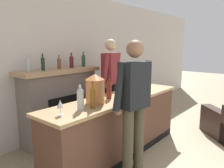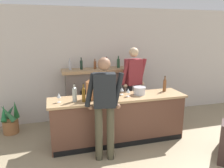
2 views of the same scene
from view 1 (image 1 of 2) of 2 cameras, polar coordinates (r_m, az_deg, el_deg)
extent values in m
cube|color=beige|center=(4.35, -13.23, 5.18)|extent=(12.00, 0.07, 2.75)
cube|color=brown|center=(3.52, 1.74, -11.18)|extent=(2.64, 0.57, 0.90)
cube|color=tan|center=(3.38, 1.78, -3.72)|extent=(2.71, 0.64, 0.04)
cube|color=black|center=(3.53, 5.61, -18.26)|extent=(2.58, 0.01, 0.10)
cube|color=slate|center=(4.13, -13.48, -5.72)|extent=(1.40, 0.44, 1.24)
cube|color=black|center=(4.00, -11.35, -8.61)|extent=(0.77, 0.02, 0.80)
cube|color=tan|center=(3.99, -13.68, 3.35)|extent=(1.56, 0.52, 0.07)
cylinder|color=#AFB1B7|center=(3.66, -21.03, 4.53)|extent=(0.06, 0.06, 0.20)
cylinder|color=#AFB1B7|center=(3.65, -21.16, 6.63)|extent=(0.02, 0.02, 0.07)
cylinder|color=#182E22|center=(3.79, -17.59, 4.97)|extent=(0.06, 0.06, 0.21)
cylinder|color=#182E22|center=(3.78, -17.70, 7.08)|extent=(0.02, 0.02, 0.07)
cylinder|color=brown|center=(3.98, -13.65, 5.15)|extent=(0.06, 0.06, 0.18)
cylinder|color=brown|center=(3.97, -13.72, 6.88)|extent=(0.03, 0.03, 0.06)
cylinder|color=#571820|center=(4.15, -10.54, 5.66)|extent=(0.08, 0.08, 0.21)
cylinder|color=#571820|center=(4.15, -10.60, 7.58)|extent=(0.03, 0.03, 0.07)
cylinder|color=#224630|center=(4.35, -7.46, 5.99)|extent=(0.07, 0.07, 0.22)
cylinder|color=#224630|center=(4.35, -7.51, 7.90)|extent=(0.03, 0.03, 0.07)
cube|color=#372622|center=(4.64, 25.68, -9.29)|extent=(0.75, 0.76, 0.53)
cylinder|color=#433F2D|center=(2.95, 6.99, -14.80)|extent=(0.13, 0.13, 0.97)
cylinder|color=#433F2D|center=(2.82, 4.12, -15.98)|extent=(0.13, 0.13, 0.97)
cube|color=black|center=(2.65, 5.87, -0.25)|extent=(0.39, 0.28, 0.56)
cylinder|color=black|center=(2.83, 8.81, 0.37)|extent=(0.20, 0.08, 0.57)
sphere|color=#895F47|center=(2.91, 8.35, -5.42)|extent=(0.09, 0.09, 0.09)
cylinder|color=black|center=(2.51, 1.89, -0.76)|extent=(0.20, 0.08, 0.57)
sphere|color=#895F47|center=(2.59, 1.55, -7.22)|extent=(0.09, 0.09, 0.09)
sphere|color=#895F47|center=(2.61, 6.04, 9.11)|extent=(0.21, 0.21, 0.21)
cylinder|color=black|center=(4.19, -0.99, -6.85)|extent=(0.13, 0.13, 1.01)
cube|color=black|center=(4.32, -0.14, -12.94)|extent=(0.15, 0.26, 0.07)
cylinder|color=black|center=(4.36, 0.27, -6.18)|extent=(0.13, 0.13, 1.01)
cube|color=black|center=(4.49, 1.08, -12.06)|extent=(0.15, 0.26, 0.07)
cube|color=maroon|center=(4.12, -0.36, 4.11)|extent=(0.40, 0.29, 0.58)
cylinder|color=maroon|center=(3.91, -1.68, 3.92)|extent=(0.20, 0.08, 0.57)
sphere|color=#CEAF88|center=(3.95, -1.41, -0.43)|extent=(0.09, 0.09, 0.09)
cylinder|color=maroon|center=(4.32, 1.31, 4.49)|extent=(0.20, 0.08, 0.57)
sphere|color=#CEAF88|center=(4.35, 1.53, 0.54)|extent=(0.09, 0.09, 0.09)
sphere|color=#CEAF88|center=(4.10, -0.37, 10.22)|extent=(0.21, 0.21, 0.21)
cylinder|color=#C57641|center=(2.97, -4.43, -1.96)|extent=(0.25, 0.25, 0.33)
cone|color=#C57641|center=(2.94, -4.48, 1.90)|extent=(0.26, 0.26, 0.08)
cylinder|color=#B29333|center=(2.90, -2.30, -4.16)|extent=(0.02, 0.04, 0.02)
cylinder|color=silver|center=(3.74, 5.68, -0.96)|extent=(0.24, 0.24, 0.14)
cylinder|color=silver|center=(3.73, 5.70, 0.21)|extent=(0.25, 0.25, 0.01)
cylinder|color=brown|center=(4.28, 9.37, 0.95)|extent=(0.07, 0.07, 0.23)
sphere|color=brown|center=(4.26, 9.41, 2.48)|extent=(0.07, 0.07, 0.07)
cylinder|color=brown|center=(4.26, 9.43, 3.08)|extent=(0.03, 0.03, 0.09)
cylinder|color=black|center=(4.25, 9.45, 3.76)|extent=(0.03, 0.03, 0.01)
cylinder|color=#ABB4AB|center=(2.69, -8.27, -4.38)|extent=(0.08, 0.08, 0.23)
sphere|color=#ABB4AB|center=(2.66, -8.33, -1.95)|extent=(0.08, 0.08, 0.08)
cylinder|color=#ABB4AB|center=(2.65, -8.35, -0.99)|extent=(0.03, 0.03, 0.09)
cylinder|color=black|center=(2.64, -8.38, 0.10)|extent=(0.04, 0.04, 0.01)
cylinder|color=#5D2219|center=(3.24, -0.81, -1.77)|extent=(0.08, 0.08, 0.23)
sphere|color=#5D2219|center=(3.22, -0.81, 0.26)|extent=(0.07, 0.07, 0.07)
cylinder|color=#5D2219|center=(3.21, -0.82, 1.06)|extent=(0.03, 0.03, 0.09)
cylinder|color=black|center=(3.21, -0.82, 1.97)|extent=(0.03, 0.03, 0.01)
cylinder|color=brown|center=(2.75, -5.03, -3.93)|extent=(0.06, 0.06, 0.24)
sphere|color=brown|center=(2.72, -5.07, -1.50)|extent=(0.06, 0.06, 0.06)
cylinder|color=brown|center=(2.71, -5.09, -0.54)|extent=(0.03, 0.03, 0.09)
cylinder|color=black|center=(2.71, -5.10, 0.55)|extent=(0.03, 0.03, 0.01)
cylinder|color=silver|center=(3.52, 1.49, -2.75)|extent=(0.07, 0.07, 0.01)
cylinder|color=silver|center=(3.51, 1.50, -2.13)|extent=(0.01, 0.01, 0.07)
cone|color=silver|center=(3.49, 1.50, -0.94)|extent=(0.08, 0.08, 0.08)
cylinder|color=silver|center=(2.57, -13.26, -7.84)|extent=(0.07, 0.07, 0.01)
cylinder|color=silver|center=(2.56, -13.30, -6.92)|extent=(0.01, 0.01, 0.08)
cone|color=silver|center=(2.53, -13.37, -5.06)|extent=(0.07, 0.07, 0.09)
cylinder|color=silver|center=(3.50, 4.17, -2.84)|extent=(0.07, 0.07, 0.01)
cylinder|color=silver|center=(3.49, 4.18, -2.20)|extent=(0.01, 0.01, 0.08)
cone|color=silver|center=(3.47, 4.20, -0.97)|extent=(0.08, 0.08, 0.08)
camera|label=2|loc=(2.37, 95.89, 10.43)|focal=35.00mm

